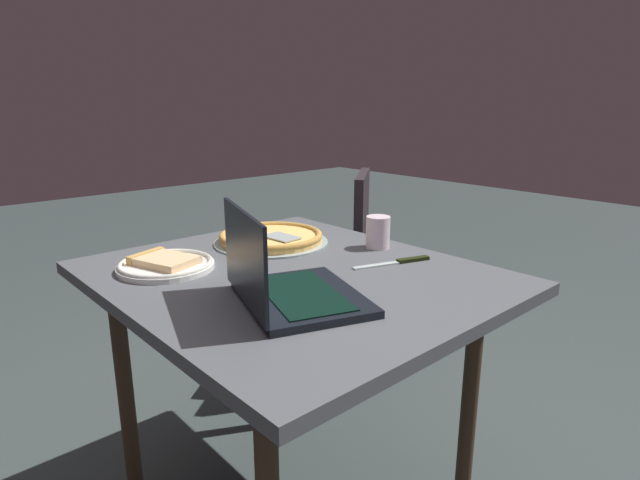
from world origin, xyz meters
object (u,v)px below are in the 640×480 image
Objects in this scene: pizza_plate at (165,264)px; pizza_tray at (271,238)px; laptop at (285,286)px; table_knife at (400,262)px; dining_table at (293,302)px; drink_cup at (378,232)px; chair_near at (337,265)px.

pizza_tray is (-0.02, 0.37, 0.00)m from pizza_plate.
laptop is 0.42m from table_knife.
dining_table is 2.84× the size of pizza_tray.
laptop is at bearing -43.19° from dining_table.
dining_table is 2.66× the size of laptop.
dining_table is 0.31m from pizza_tray.
table_knife is at bearing -26.24° from drink_cup.
pizza_tray is at bearing -141.09° from drink_cup.
chair_near is (-0.30, 0.92, -0.27)m from pizza_plate.
dining_table is at bearing -117.51° from table_knife.
pizza_plate and pizza_tray have the same top height.
laptop reaches higher than pizza_plate.
pizza_tray is 0.68m from chair_near.
chair_near is at bearing 116.26° from pizza_tray.
pizza_plate is at bearing -135.96° from dining_table.
pizza_tray is 0.34m from drink_cup.
pizza_plate is 0.37m from pizza_tray.
chair_near is (-0.54, 0.68, -0.17)m from dining_table.
pizza_plate is at bearing -72.22° from chair_near.
chair_near is (-0.27, 0.56, -0.28)m from pizza_tray.
chair_near is at bearing 107.78° from pizza_plate.
dining_table is 1.11× the size of chair_near.
pizza_plate is 0.71× the size of pizza_tray.
drink_cup is 0.11× the size of chair_near.
pizza_tray is (-0.27, 0.13, 0.10)m from dining_table.
dining_table is 0.36m from pizza_plate.
dining_table is at bearing -88.91° from drink_cup.
laptop reaches higher than dining_table.
table_knife is (0.41, 0.14, -0.01)m from pizza_tray.
dining_table is 0.25m from laptop.
table_knife is (-0.02, 0.42, -0.04)m from laptop.
dining_table is 0.31m from table_knife.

